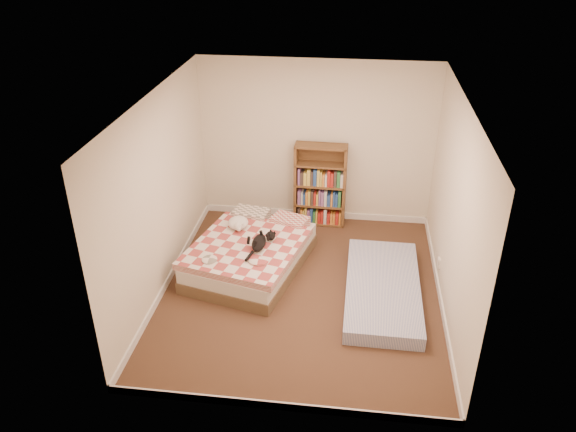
# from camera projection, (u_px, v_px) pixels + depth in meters

# --- Properties ---
(room) EXTENTS (3.51, 4.01, 2.51)m
(room) POSITION_uv_depth(u_px,v_px,m) (303.00, 208.00, 6.65)
(room) COLOR #432A1D
(room) RESTS_ON ground
(bed) EXTENTS (1.67, 2.07, 0.49)m
(bed) POSITION_uv_depth(u_px,v_px,m) (251.00, 252.00, 7.60)
(bed) COLOR brown
(bed) RESTS_ON room
(bookshelf) EXTENTS (0.78, 0.28, 1.29)m
(bookshelf) POSITION_uv_depth(u_px,v_px,m) (320.00, 193.00, 8.57)
(bookshelf) COLOR #55381D
(bookshelf) RESTS_ON room
(floor_mattress) EXTENTS (0.93, 2.04, 0.18)m
(floor_mattress) POSITION_uv_depth(u_px,v_px,m) (383.00, 289.00, 7.09)
(floor_mattress) COLOR #6975AF
(floor_mattress) RESTS_ON room
(black_cat) EXTENTS (0.38, 0.67, 0.15)m
(black_cat) POSITION_uv_depth(u_px,v_px,m) (260.00, 241.00, 7.31)
(black_cat) COLOR black
(black_cat) RESTS_ON bed
(white_dog) EXTENTS (0.40, 0.41, 0.15)m
(white_dog) POSITION_uv_depth(u_px,v_px,m) (239.00, 223.00, 7.72)
(white_dog) COLOR white
(white_dog) RESTS_ON bed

